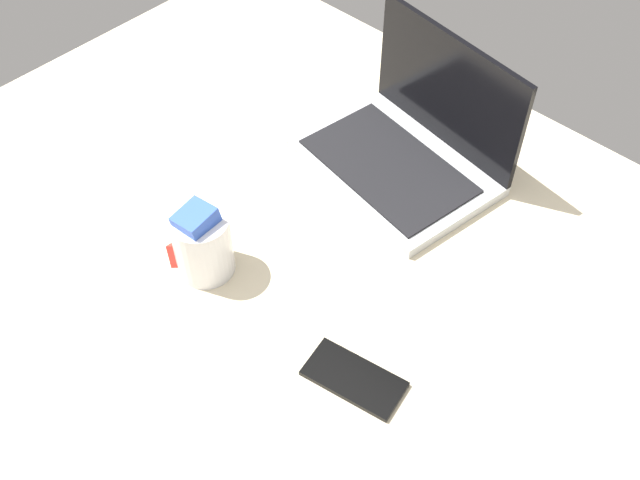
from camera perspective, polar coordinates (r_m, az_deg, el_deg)
bed_mattress at (r=115.35cm, az=-0.06°, el=-12.46°), size 180.00×140.00×18.00cm
laptop at (r=132.42cm, az=6.74°, el=7.13°), size 36.19×27.88×23.00cm
snack_cup at (r=115.29cm, az=-8.99°, el=-0.15°), size 9.74×9.33×13.56cm
cell_phone at (r=106.87cm, az=2.59°, el=-10.43°), size 15.04×9.34×0.80cm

